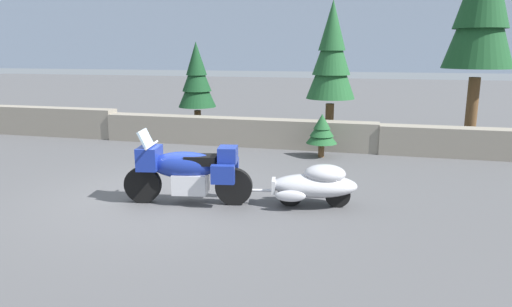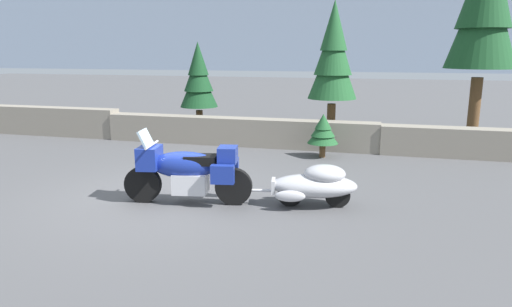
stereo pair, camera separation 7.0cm
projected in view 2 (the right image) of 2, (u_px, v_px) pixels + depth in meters
ground_plane at (159, 197)px, 8.62m from camera, size 80.00×80.00×0.00m
stone_guard_wall at (233, 131)px, 13.34m from camera, size 24.00×0.62×0.91m
distant_ridgeline at (363, 25)px, 96.57m from camera, size 240.00×80.00×16.00m
touring_motorcycle at (187, 170)px, 8.15m from camera, size 2.30×0.98×1.33m
car_shaped_trailer at (315, 184)px, 8.01m from camera, size 2.23×0.97×0.76m
pine_tree_secondary at (198, 78)px, 14.24m from camera, size 1.17×1.17×2.97m
pine_tree_far_right at (333, 55)px, 13.05m from camera, size 1.40×1.40×4.09m
pine_sapling_near at (323, 130)px, 11.72m from camera, size 0.79×0.79×1.12m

